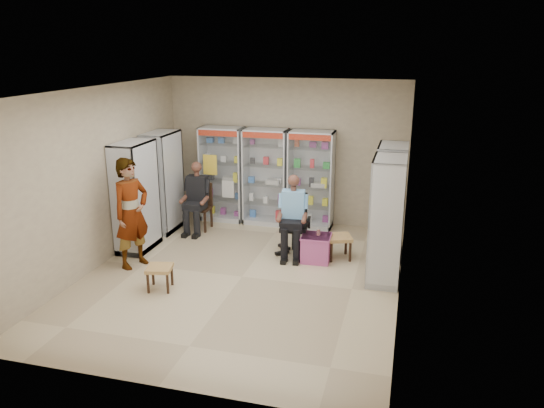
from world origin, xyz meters
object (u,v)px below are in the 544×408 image
(office_chair, at_px, (294,224))
(cabinet_right_far, at_px, (390,201))
(cabinet_back_mid, at_px, (266,177))
(woven_stool_a, at_px, (339,247))
(wooden_chair, at_px, (200,207))
(pink_trunk, at_px, (316,248))
(cabinet_left_near, at_px, (136,197))
(standing_man, at_px, (132,213))
(cabinet_back_right, at_px, (311,180))
(woven_stool_b, at_px, (160,278))
(cabinet_left_far, at_px, (163,182))
(cabinet_back_left, at_px, (223,174))
(seated_shopkeeper, at_px, (293,217))
(cabinet_right_near, at_px, (386,221))

(office_chair, bearing_deg, cabinet_right_far, 6.68)
(cabinet_back_mid, distance_m, office_chair, 1.82)
(office_chair, height_order, woven_stool_a, office_chair)
(wooden_chair, bearing_deg, pink_trunk, -21.56)
(cabinet_back_mid, bearing_deg, cabinet_left_near, -132.80)
(cabinet_right_far, relative_size, standing_man, 1.06)
(cabinet_back_mid, bearing_deg, cabinet_back_right, 0.00)
(pink_trunk, height_order, woven_stool_b, pink_trunk)
(cabinet_back_mid, bearing_deg, standing_man, -119.64)
(cabinet_left_far, distance_m, office_chair, 2.91)
(cabinet_back_left, relative_size, office_chair, 1.84)
(cabinet_back_right, bearing_deg, wooden_chair, -161.25)
(wooden_chair, bearing_deg, cabinet_right_far, -6.04)
(seated_shopkeeper, relative_size, woven_stool_a, 3.31)
(woven_stool_a, bearing_deg, cabinet_back_left, 150.47)
(cabinet_left_far, distance_m, woven_stool_b, 2.91)
(cabinet_back_right, xyz_separation_m, seated_shopkeeper, (-0.02, -1.54, -0.31))
(standing_man, bearing_deg, woven_stool_b, -109.50)
(cabinet_back_mid, relative_size, cabinet_back_right, 1.00)
(cabinet_back_left, distance_m, cabinet_back_mid, 0.95)
(woven_stool_b, bearing_deg, cabinet_back_left, 93.56)
(cabinet_back_left, distance_m, woven_stool_b, 3.58)
(woven_stool_b, bearing_deg, cabinet_left_far, 114.18)
(woven_stool_a, bearing_deg, cabinet_left_near, -172.28)
(woven_stool_a, bearing_deg, cabinet_back_mid, 138.92)
(office_chair, height_order, standing_man, standing_man)
(wooden_chair, relative_size, office_chair, 0.87)
(cabinet_back_right, relative_size, woven_stool_a, 4.79)
(cabinet_right_far, relative_size, seated_shopkeeper, 1.45)
(cabinet_right_far, height_order, wooden_chair, cabinet_right_far)
(wooden_chair, bearing_deg, woven_stool_a, -15.23)
(cabinet_right_far, bearing_deg, cabinet_back_left, 72.25)
(cabinet_back_right, height_order, woven_stool_a, cabinet_back_right)
(cabinet_right_near, relative_size, woven_stool_a, 4.79)
(cabinet_back_left, distance_m, pink_trunk, 3.03)
(cabinet_left_far, xyz_separation_m, seated_shopkeeper, (2.81, -0.61, -0.31))
(standing_man, bearing_deg, wooden_chair, 11.44)
(cabinet_right_far, bearing_deg, standing_man, 111.38)
(cabinet_right_far, distance_m, office_chair, 1.75)
(cabinet_right_far, relative_size, cabinet_left_far, 1.00)
(cabinet_right_near, height_order, seated_shopkeeper, cabinet_right_near)
(wooden_chair, height_order, woven_stool_b, wooden_chair)
(cabinet_right_far, xyz_separation_m, pink_trunk, (-1.19, -0.62, -0.77))
(woven_stool_b, bearing_deg, pink_trunk, 39.08)
(woven_stool_b, bearing_deg, standing_man, 138.79)
(cabinet_back_right, bearing_deg, cabinet_right_near, -53.84)
(cabinet_right_near, relative_size, seated_shopkeeper, 1.45)
(cabinet_back_right, height_order, cabinet_left_far, same)
(pink_trunk, bearing_deg, office_chair, 150.32)
(cabinet_back_mid, xyz_separation_m, cabinet_left_near, (-1.88, -2.03, 0.00))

